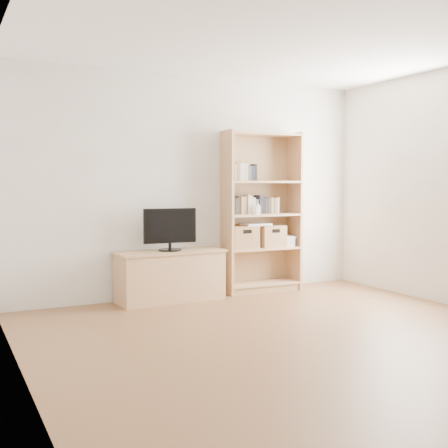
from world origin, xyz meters
TOP-DOWN VIEW (x-y plane):
  - floor at (0.00, 0.00)m, footprint 4.50×5.00m
  - back_wall at (0.00, 2.50)m, footprint 4.50×0.02m
  - left_wall at (-2.25, 0.00)m, footprint 0.02×5.00m
  - ceiling at (0.00, 0.00)m, footprint 4.50×5.00m
  - tv_stand at (-0.41, 2.27)m, footprint 1.22×0.51m
  - bookshelf at (0.83, 2.32)m, footprint 1.00×0.39m
  - television at (-0.41, 2.27)m, footprint 0.61×0.11m
  - books_row_mid at (0.83, 2.35)m, footprint 0.80×0.20m
  - books_row_upper at (0.61, 2.35)m, footprint 0.38×0.14m
  - baby_monitor at (0.71, 2.22)m, footprint 0.06×0.04m
  - basket_left at (0.56, 2.33)m, footprint 0.35×0.30m
  - basket_right at (0.95, 2.31)m, footprint 0.33×0.27m
  - laptop at (0.73, 2.31)m, footprint 0.34×0.24m
  - magazine_stack at (1.17, 2.31)m, footprint 0.20×0.26m

SIDE VIEW (x-z plane):
  - floor at x=0.00m, z-range -0.01..0.01m
  - tv_stand at x=-0.41m, z-range 0.00..0.55m
  - magazine_stack at x=1.17m, z-range 0.55..0.66m
  - basket_right at x=0.95m, z-range 0.55..0.82m
  - basket_left at x=0.56m, z-range 0.55..0.82m
  - television at x=-0.41m, z-range 0.58..1.05m
  - laptop at x=0.73m, z-range 0.82..0.85m
  - bookshelf at x=0.83m, z-range 0.00..1.98m
  - baby_monitor at x=0.71m, z-range 0.97..1.07m
  - books_row_mid at x=0.83m, z-range 0.97..1.18m
  - back_wall at x=0.00m, z-range 0.00..2.60m
  - left_wall at x=-2.25m, z-range 0.00..2.60m
  - books_row_upper at x=0.61m, z-range 1.37..1.57m
  - ceiling at x=0.00m, z-range 2.60..2.60m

